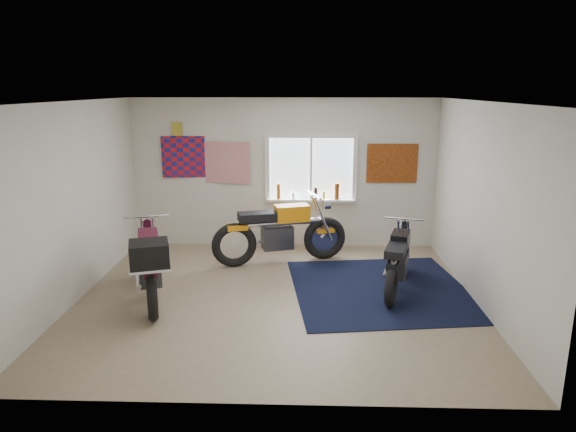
{
  "coord_description": "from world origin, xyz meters",
  "views": [
    {
      "loc": [
        0.39,
        -6.71,
        2.88
      ],
      "look_at": [
        0.15,
        0.4,
        1.09
      ],
      "focal_mm": 32.0,
      "sensor_mm": 36.0,
      "label": 1
    }
  ],
  "objects_px": {
    "navy_rug": "(380,289)",
    "yellow_triumph": "(280,233)",
    "black_chrome_bike": "(398,262)",
    "maroon_tourer": "(150,264)"
  },
  "relations": [
    {
      "from": "navy_rug",
      "to": "black_chrome_bike",
      "type": "xyz_separation_m",
      "value": [
        0.24,
        0.02,
        0.42
      ]
    },
    {
      "from": "navy_rug",
      "to": "yellow_triumph",
      "type": "xyz_separation_m",
      "value": [
        -1.53,
        1.14,
        0.51
      ]
    },
    {
      "from": "navy_rug",
      "to": "yellow_triumph",
      "type": "height_order",
      "value": "yellow_triumph"
    },
    {
      "from": "yellow_triumph",
      "to": "black_chrome_bike",
      "type": "height_order",
      "value": "yellow_triumph"
    },
    {
      "from": "navy_rug",
      "to": "maroon_tourer",
      "type": "xyz_separation_m",
      "value": [
        -3.21,
        -0.57,
        0.55
      ]
    },
    {
      "from": "navy_rug",
      "to": "yellow_triumph",
      "type": "relative_size",
      "value": 1.16
    },
    {
      "from": "yellow_triumph",
      "to": "maroon_tourer",
      "type": "bearing_deg",
      "value": -151.27
    },
    {
      "from": "black_chrome_bike",
      "to": "maroon_tourer",
      "type": "bearing_deg",
      "value": 116.81
    },
    {
      "from": "navy_rug",
      "to": "yellow_triumph",
      "type": "distance_m",
      "value": 1.97
    },
    {
      "from": "black_chrome_bike",
      "to": "yellow_triumph",
      "type": "bearing_deg",
      "value": 74.69
    }
  ]
}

